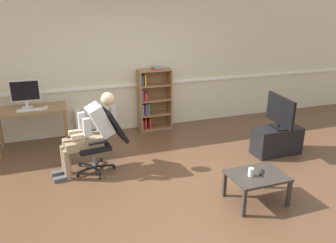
{
  "coord_description": "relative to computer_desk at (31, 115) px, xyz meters",
  "views": [
    {
      "loc": [
        -1.47,
        -3.72,
        2.39
      ],
      "look_at": [
        0.15,
        0.85,
        0.7
      ],
      "focal_mm": 34.87,
      "sensor_mm": 36.0,
      "label": 1
    }
  ],
  "objects": [
    {
      "name": "tv_stand",
      "position": [
        3.94,
        -1.62,
        -0.4
      ],
      "size": [
        0.82,
        0.37,
        0.47
      ],
      "color": "black",
      "rests_on": "ground_plane"
    },
    {
      "name": "imac_monitor",
      "position": [
        -0.04,
        0.08,
        0.39
      ],
      "size": [
        0.49,
        0.14,
        0.48
      ],
      "color": "silver",
      "rests_on": "computer_desk"
    },
    {
      "name": "tv_screen",
      "position": [
        3.94,
        -1.62,
        0.12
      ],
      "size": [
        0.24,
        0.79,
        0.55
      ],
      "rotation": [
        0.0,
        0.0,
        1.44
      ],
      "color": "black",
      "rests_on": "tv_stand"
    },
    {
      "name": "keyboard",
      "position": [
        0.01,
        -0.14,
        0.13
      ],
      "size": [
        0.43,
        0.12,
        0.02
      ],
      "primitive_type": "cube",
      "color": "white",
      "rests_on": "computer_desk"
    },
    {
      "name": "back_wall",
      "position": [
        1.92,
        0.5,
        0.71
      ],
      "size": [
        12.0,
        0.13,
        2.7
      ],
      "color": "beige",
      "rests_on": "ground_plane"
    },
    {
      "name": "ground_plane",
      "position": [
        1.92,
        -2.15,
        -0.64
      ],
      "size": [
        18.0,
        18.0,
        0.0
      ],
      "primitive_type": "plane",
      "color": "brown"
    },
    {
      "name": "drinking_glass",
      "position": [
        2.66,
        -2.77,
        -0.2
      ],
      "size": [
        0.07,
        0.07,
        0.11
      ],
      "primitive_type": "cylinder",
      "color": "silver",
      "rests_on": "coffee_table"
    },
    {
      "name": "person_seated",
      "position": [
        0.87,
        -1.21,
        0.01
      ],
      "size": [
        1.01,
        0.44,
        1.22
      ],
      "rotation": [
        0.0,
        0.0,
        -1.44
      ],
      "color": "#937F60",
      "rests_on": "ground_plane"
    },
    {
      "name": "computer_desk",
      "position": [
        0.0,
        0.0,
        0.0
      ],
      "size": [
        1.2,
        0.59,
        0.76
      ],
      "color": "olive",
      "rests_on": "ground_plane"
    },
    {
      "name": "bookshelf",
      "position": [
        2.3,
        0.29,
        -0.02
      ],
      "size": [
        0.67,
        0.29,
        1.29
      ],
      "color": "olive",
      "rests_on": "ground_plane"
    },
    {
      "name": "radiator",
      "position": [
        1.15,
        0.39,
        -0.38
      ],
      "size": [
        0.81,
        0.08,
        0.53
      ],
      "color": "white",
      "rests_on": "ground_plane"
    },
    {
      "name": "computer_mouse",
      "position": [
        0.26,
        -0.12,
        0.13
      ],
      "size": [
        0.06,
        0.1,
        0.03
      ],
      "primitive_type": "cube",
      "color": "white",
      "rests_on": "computer_desk"
    },
    {
      "name": "office_chair",
      "position": [
        1.05,
        -1.18,
        -0.12
      ],
      "size": [
        0.84,
        0.63,
        0.96
      ],
      "rotation": [
        0.0,
        0.0,
        -1.44
      ],
      "color": "black",
      "rests_on": "ground_plane"
    },
    {
      "name": "coffee_table",
      "position": [
        2.76,
        -2.76,
        -0.3
      ],
      "size": [
        0.71,
        0.54,
        0.39
      ],
      "color": "#332D28",
      "rests_on": "ground_plane"
    },
    {
      "name": "spare_remote",
      "position": [
        2.83,
        -2.75,
        -0.24
      ],
      "size": [
        0.13,
        0.13,
        0.02
      ],
      "primitive_type": "cube",
      "rotation": [
        0.0,
        0.0,
        5.53
      ],
      "color": "black",
      "rests_on": "coffee_table"
    }
  ]
}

